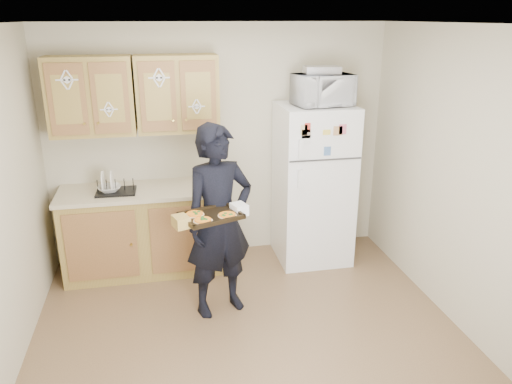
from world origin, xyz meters
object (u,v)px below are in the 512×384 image
refrigerator (313,184)px  baking_tray (211,216)px  person (219,222)px  dish_rack (116,185)px  microwave (323,90)px

refrigerator → baking_tray: refrigerator is taller
person → refrigerator: bearing=17.9°
dish_rack → refrigerator: bearing=0.0°
microwave → dish_rack: size_ratio=1.48×
refrigerator → dish_rack: bearing=-180.0°
baking_tray → refrigerator: bearing=23.6°
microwave → baking_tray: bearing=-147.7°
person → baking_tray: bearing=-128.8°
microwave → person: bearing=-153.7°
refrigerator → dish_rack: refrigerator is taller
refrigerator → person: bearing=-142.6°
baking_tray → dish_rack: baking_tray is taller
refrigerator → microwave: (0.04, -0.05, 1.01)m
person → dish_rack: size_ratio=4.55×
person → baking_tray: person is taller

